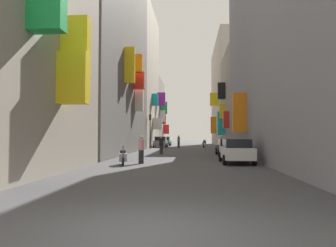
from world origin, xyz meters
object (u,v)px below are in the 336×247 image
parked_car_white (236,151)px  pedestrian_near_left (161,145)px  parked_car_black (228,147)px  pedestrian_crossing (179,141)px  scooter_white (204,144)px  parked_car_grey (161,142)px  traffic_light_near_corner (150,125)px  scooter_green (205,142)px  parked_car_green (165,141)px  pedestrian_near_right (141,150)px  scooter_silver (123,157)px

parked_car_white → pedestrian_near_left: 10.52m
parked_car_black → pedestrian_crossing: bearing=105.5°
scooter_white → pedestrian_near_left: pedestrian_near_left is taller
parked_car_grey → pedestrian_near_left: size_ratio=2.35×
parked_car_black → traffic_light_near_corner: size_ratio=0.97×
parked_car_black → scooter_green: parked_car_black is taller
parked_car_green → pedestrian_near_left: 22.91m
scooter_white → pedestrian_near_left: bearing=-105.8°
parked_car_grey → parked_car_black: size_ratio=0.90×
pedestrian_near_left → pedestrian_near_right: size_ratio=0.99×
parked_car_white → pedestrian_crossing: size_ratio=2.35×
scooter_white → pedestrian_near_right: pedestrian_near_right is taller
pedestrian_near_left → scooter_green: bearing=79.6°
parked_car_white → pedestrian_near_right: 5.87m
scooter_silver → pedestrian_crossing: pedestrian_crossing is taller
scooter_green → traffic_light_near_corner: 17.99m
parked_car_green → pedestrian_crossing: size_ratio=2.57×
parked_car_grey → scooter_white: bearing=-7.2°
parked_car_green → pedestrian_near_left: size_ratio=2.66×
scooter_green → pedestrian_near_right: 38.03m
pedestrian_near_right → pedestrian_crossing: bearing=87.4°
pedestrian_near_left → scooter_silver: bearing=-96.3°
pedestrian_near_left → scooter_white: bearing=74.2°
pedestrian_near_left → parked_car_green: bearing=94.2°
parked_car_green → scooter_green: 8.56m
scooter_green → pedestrian_near_left: bearing=-100.4°
pedestrian_near_left → pedestrian_crossing: bearing=86.8°
pedestrian_near_left → parked_car_white: bearing=-58.1°
scooter_silver → scooter_green: bearing=80.7°
pedestrian_crossing → pedestrian_near_left: bearing=-93.2°
parked_car_black → parked_car_grey: bearing=112.4°
parked_car_grey → pedestrian_near_right: pedestrian_near_right is taller
parked_car_black → pedestrian_near_right: size_ratio=2.57×
pedestrian_near_right → parked_car_grey: bearing=93.2°
traffic_light_near_corner → pedestrian_crossing: bearing=48.8°
pedestrian_near_right → traffic_light_near_corner: 21.88m
traffic_light_near_corner → scooter_green: bearing=64.0°
pedestrian_crossing → parked_car_green: bearing=111.1°
parked_car_black → parked_car_green: size_ratio=0.98×
parked_car_white → scooter_green: parked_car_white is taller
parked_car_black → pedestrian_near_left: pedestrian_near_left is taller
parked_car_grey → scooter_white: 6.32m
parked_car_black → scooter_silver: (-7.02, -9.01, -0.28)m
parked_car_black → scooter_white: bearing=94.3°
scooter_white → pedestrian_near_right: size_ratio=1.14×
pedestrian_near_left → parked_car_grey: bearing=96.0°
scooter_silver → pedestrian_crossing: bearing=85.6°
pedestrian_crossing → pedestrian_near_left: (-0.91, -16.11, -0.03)m
pedestrian_near_left → traffic_light_near_corner: (-2.67, 12.01, 2.21)m
parked_car_white → parked_car_black: size_ratio=0.94×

